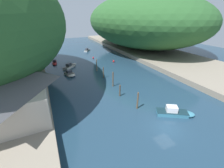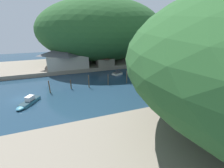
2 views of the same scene
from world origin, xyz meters
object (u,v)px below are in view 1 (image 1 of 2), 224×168
(boat_small_dinghy, at_px, (176,112))
(boat_near_quay, at_px, (55,62))
(channel_buoy_far, at_px, (114,61))
(boat_open_rowboat, at_px, (70,66))
(waterfront_building, at_px, (11,89))
(boat_cabin_cruiser, at_px, (87,50))
(person_on_quay, at_px, (40,95))
(boat_white_cruiser, at_px, (70,74))
(boathouse_shed, at_px, (30,69))
(channel_buoy_near, at_px, (93,58))

(boat_small_dinghy, bearing_deg, boat_near_quay, -126.87)
(channel_buoy_far, bearing_deg, boat_near_quay, 159.33)
(boat_open_rowboat, relative_size, boat_small_dinghy, 0.89)
(waterfront_building, relative_size, boat_cabin_cruiser, 3.11)
(boat_cabin_cruiser, height_order, person_on_quay, person_on_quay)
(boat_small_dinghy, relative_size, boat_white_cruiser, 1.48)
(boat_small_dinghy, bearing_deg, channel_buoy_far, -154.93)
(boathouse_shed, distance_m, channel_buoy_far, 25.98)
(person_on_quay, bearing_deg, boat_open_rowboat, -26.81)
(boat_small_dinghy, height_order, channel_buoy_near, boat_small_dinghy)
(waterfront_building, distance_m, channel_buoy_near, 35.64)
(boat_small_dinghy, bearing_deg, boat_cabin_cruiser, -148.88)
(boat_near_quay, height_order, person_on_quay, person_on_quay)
(boat_cabin_cruiser, distance_m, channel_buoy_near, 13.30)
(boat_near_quay, xyz_separation_m, channel_buoy_far, (18.48, -6.97, -0.01))
(person_on_quay, bearing_deg, boat_near_quay, -13.13)
(boat_near_quay, bearing_deg, boat_open_rowboat, 129.50)
(boat_small_dinghy, bearing_deg, person_on_quay, -90.06)
(channel_buoy_near, bearing_deg, boat_near_quay, -178.73)
(boathouse_shed, xyz_separation_m, boat_cabin_cruiser, (21.50, 27.71, -3.26))
(boathouse_shed, relative_size, channel_buoy_far, 7.17)
(boat_cabin_cruiser, height_order, channel_buoy_far, boat_cabin_cruiser)
(boat_open_rowboat, xyz_separation_m, boat_cabin_cruiser, (11.20, 19.58, -0.08))
(channel_buoy_near, bearing_deg, boat_white_cruiser, -129.77)
(boat_cabin_cruiser, bearing_deg, boat_near_quay, -102.10)
(boathouse_shed, relative_size, boat_near_quay, 1.36)
(boat_white_cruiser, height_order, person_on_quay, person_on_quay)
(waterfront_building, distance_m, channel_buoy_far, 33.95)
(waterfront_building, distance_m, boat_white_cruiser, 18.89)
(boathouse_shed, bearing_deg, channel_buoy_near, 36.16)
(waterfront_building, bearing_deg, boat_cabin_cruiser, 60.40)
(waterfront_building, height_order, person_on_quay, waterfront_building)
(boat_cabin_cruiser, bearing_deg, waterfront_building, -83.22)
(waterfront_building, xyz_separation_m, boat_open_rowboat, (12.13, 21.48, -4.71))
(boat_near_quay, relative_size, channel_buoy_near, 5.94)
(boat_cabin_cruiser, bearing_deg, channel_buoy_far, -44.63)
(boathouse_shed, xyz_separation_m, boat_small_dinghy, (21.45, -23.49, -3.16))
(waterfront_building, bearing_deg, person_on_quay, 28.85)
(boathouse_shed, height_order, boat_open_rowboat, boathouse_shed)
(boat_open_rowboat, relative_size, person_on_quay, 3.18)
(boathouse_shed, xyz_separation_m, channel_buoy_near, (19.86, 14.51, -3.33))
(boat_open_rowboat, height_order, boat_small_dinghy, boat_small_dinghy)
(boat_open_rowboat, xyz_separation_m, boat_small_dinghy, (11.15, -31.62, 0.03))
(channel_buoy_far, xyz_separation_m, person_on_quay, (-23.13, -18.70, 1.92))
(channel_buoy_near, bearing_deg, waterfront_building, -127.90)
(boat_near_quay, distance_m, boat_white_cruiser, 13.08)
(boathouse_shed, height_order, boat_white_cruiser, boathouse_shed)
(boathouse_shed, xyz_separation_m, boat_white_cruiser, (8.96, 1.42, -3.20))
(boat_white_cruiser, bearing_deg, waterfront_building, 37.04)
(boat_small_dinghy, xyz_separation_m, channel_buoy_far, (3.29, 30.73, -0.13))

